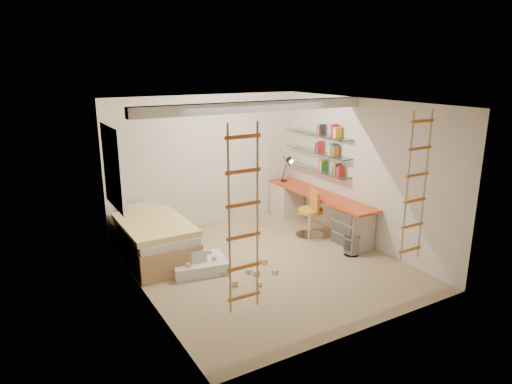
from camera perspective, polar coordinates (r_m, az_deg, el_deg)
floor at (r=7.56m, az=1.16°, el=-8.96°), size 4.50×4.50×0.00m
ceiling_beam at (r=7.16m, az=-0.00°, el=10.62°), size 4.00×0.18×0.16m
window_frame at (r=7.70m, az=-17.44°, el=2.96°), size 0.06×1.15×1.35m
window_blind at (r=7.71m, az=-17.15°, el=2.99°), size 0.02×1.00×1.20m
rope_ladder_left at (r=4.96m, az=-1.57°, el=-3.59°), size 0.41×0.04×2.13m
rope_ladder_right at (r=6.63m, az=19.37°, el=0.49°), size 0.41×0.04×2.13m
waste_bin at (r=8.01m, az=11.88°, el=-6.57°), size 0.26×0.26×0.33m
desk at (r=8.99m, az=7.68°, el=-2.26°), size 0.56×2.80×0.75m
shelves at (r=9.02m, az=7.66°, el=4.99°), size 0.25×1.80×0.71m
bed at (r=7.91m, az=-12.80°, el=-5.62°), size 1.02×2.00×0.69m
task_lamp at (r=9.52m, az=4.09°, el=3.43°), size 0.14×0.36×0.57m
swivel_chair at (r=8.60m, az=6.85°, el=-3.56°), size 0.66×0.66×0.90m
play_platform at (r=7.35m, az=-7.53°, el=-8.61°), size 0.94×0.79×0.37m
toy_blocks at (r=7.17m, az=-3.85°, el=-8.67°), size 1.32×1.13×0.64m
books at (r=9.00m, az=7.68°, el=5.56°), size 0.14×0.64×0.92m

